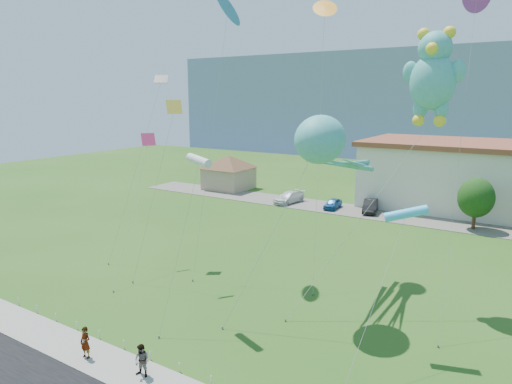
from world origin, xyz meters
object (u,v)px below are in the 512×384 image
pedestrian_left (85,343)px  parked_car_blue (333,204)px  pavilion (229,169)px  pedestrian_right (142,361)px  teddy_bear_kite (433,75)px  parked_car_black (370,206)px  parked_car_white (289,197)px  octopus_kite (329,150)px

pedestrian_left → parked_car_blue: bearing=86.5°
pavilion → pedestrian_right: 47.16m
pedestrian_left → pedestrian_right: pedestrian_left is taller
parked_car_blue → teddy_bear_kite: (14.75, -20.29, 14.19)m
pedestrian_left → pedestrian_right: 3.74m
parked_car_blue → teddy_bear_kite: bearing=-56.7°
pavilion → parked_car_blue: 18.60m
pedestrian_right → parked_car_black: size_ratio=0.37×
parked_car_white → teddy_bear_kite: size_ratio=0.28×
parked_car_blue → octopus_kite: bearing=-71.1°
parked_car_blue → teddy_bear_kite: 28.82m
octopus_kite → teddy_bear_kite: (4.89, 4.64, 4.62)m
pavilion → parked_car_blue: size_ratio=2.56×
pedestrian_right → pedestrian_left: bearing=177.5°
octopus_kite → parked_car_black: bearing=101.8°
pedestrian_left → octopus_kite: size_ratio=0.14×
pedestrian_right → octopus_kite: octopus_kite is taller
pedestrian_right → parked_car_blue: size_ratio=0.46×
parked_car_blue → octopus_kite: 28.47m
pedestrian_left → teddy_bear_kite: size_ratio=0.10×
pedestrian_left → parked_car_blue: pedestrian_left is taller
parked_car_black → pedestrian_left: bearing=-107.5°
parked_car_blue → octopus_kite: octopus_kite is taller
octopus_kite → parked_car_white: bearing=122.7°
teddy_bear_kite → parked_car_blue: bearing=126.0°
parked_car_white → octopus_kite: 30.98m
parked_car_blue → parked_car_black: size_ratio=0.79×
pedestrian_right → octopus_kite: (4.17, 12.29, 9.32)m
pedestrian_left → parked_car_black: 38.42m
pedestrian_left → parked_car_blue: size_ratio=0.47×
pavilion → octopus_kite: 40.50m
octopus_kite → pedestrian_left: bearing=-121.9°
pedestrian_right → parked_car_blue: bearing=90.2°
pedestrian_right → teddy_bear_kite: 23.72m
pedestrian_left → octopus_kite: (7.89, 12.69, 9.30)m
pavilion → pedestrian_right: size_ratio=5.53×
parked_car_black → teddy_bear_kite: 27.29m
pedestrian_right → octopus_kite: 15.98m
teddy_bear_kite → pedestrian_left: bearing=-126.4°
pedestrian_left → octopus_kite: 17.59m
pavilion → parked_car_blue: pavilion is taller
pedestrian_right → parked_car_black: (-1.21, 37.94, -0.13)m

